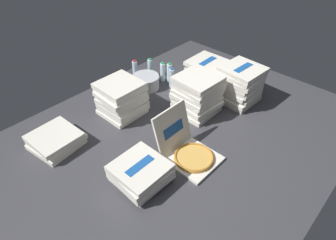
{
  "coord_description": "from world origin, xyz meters",
  "views": [
    {
      "loc": [
        -1.47,
        -1.22,
        1.72
      ],
      "look_at": [
        -0.05,
        0.1,
        0.14
      ],
      "focal_mm": 31.21,
      "sensor_mm": 36.0,
      "label": 1
    }
  ],
  "objects": [
    {
      "name": "ground_plane",
      "position": [
        0.0,
        0.0,
        -0.01
      ],
      "size": [
        3.2,
        2.4,
        0.02
      ],
      "primitive_type": "cube",
      "color": "#38383D"
    },
    {
      "name": "open_pizza_box",
      "position": [
        -0.16,
        -0.22,
        0.07
      ],
      "size": [
        0.36,
        0.47,
        0.37
      ],
      "color": "silver",
      "rests_on": "ground_plane"
    },
    {
      "name": "pizza_stack_left_far",
      "position": [
        0.82,
        0.32,
        0.14
      ],
      "size": [
        0.39,
        0.39,
        0.29
      ],
      "color": "silver",
      "rests_on": "ground_plane"
    },
    {
      "name": "pizza_stack_center_near",
      "position": [
        -0.8,
        0.67,
        0.06
      ],
      "size": [
        0.42,
        0.41,
        0.12
      ],
      "color": "silver",
      "rests_on": "ground_plane"
    },
    {
      "name": "pizza_stack_center_far",
      "position": [
        0.38,
        0.12,
        0.19
      ],
      "size": [
        0.4,
        0.41,
        0.37
      ],
      "color": "silver",
      "rests_on": "ground_plane"
    },
    {
      "name": "pizza_stack_left_mid",
      "position": [
        -0.58,
        -0.12,
        0.08
      ],
      "size": [
        0.39,
        0.38,
        0.17
      ],
      "color": "silver",
      "rests_on": "ground_plane"
    },
    {
      "name": "pizza_stack_right_near",
      "position": [
        0.8,
        -0.07,
        0.19
      ],
      "size": [
        0.39,
        0.4,
        0.37
      ],
      "color": "silver",
      "rests_on": "ground_plane"
    },
    {
      "name": "pizza_stack_right_far",
      "position": [
        -0.13,
        0.61,
        0.17
      ],
      "size": [
        0.39,
        0.39,
        0.33
      ],
      "color": "silver",
      "rests_on": "ground_plane"
    },
    {
      "name": "ice_bucket",
      "position": [
        0.33,
        0.78,
        0.07
      ],
      "size": [
        0.29,
        0.29,
        0.14
      ],
      "primitive_type": "cylinder",
      "color": "#B7BABF",
      "rests_on": "ground_plane"
    },
    {
      "name": "water_bottle_0",
      "position": [
        0.38,
        1.0,
        0.11
      ],
      "size": [
        0.06,
        0.06,
        0.22
      ],
      "color": "silver",
      "rests_on": "ground_plane"
    },
    {
      "name": "water_bottle_1",
      "position": [
        0.56,
        0.74,
        0.11
      ],
      "size": [
        0.06,
        0.06,
        0.22
      ],
      "color": "silver",
      "rests_on": "ground_plane"
    },
    {
      "name": "water_bottle_2",
      "position": [
        0.08,
        0.83,
        0.11
      ],
      "size": [
        0.06,
        0.06,
        0.22
      ],
      "color": "silver",
      "rests_on": "ground_plane"
    },
    {
      "name": "water_bottle_3",
      "position": [
        0.53,
        0.91,
        0.11
      ],
      "size": [
        0.06,
        0.06,
        0.22
      ],
      "color": "silver",
      "rests_on": "ground_plane"
    },
    {
      "name": "water_bottle_4",
      "position": [
        0.53,
        0.59,
        0.11
      ],
      "size": [
        0.06,
        0.06,
        0.22
      ],
      "color": "silver",
      "rests_on": "ground_plane"
    },
    {
      "name": "water_bottle_5",
      "position": [
        0.6,
        0.68,
        0.11
      ],
      "size": [
        0.06,
        0.06,
        0.22
      ],
      "color": "white",
      "rests_on": "ground_plane"
    }
  ]
}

